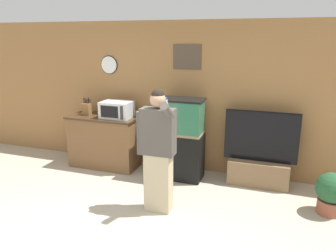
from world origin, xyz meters
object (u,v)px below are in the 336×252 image
object	(u,v)px
person_standing	(157,150)
potted_plant	(331,192)
microwave	(117,110)
aquarium_on_stand	(179,139)
knife_block	(87,109)
tv_on_stand	(259,164)
counter_island	(104,141)

from	to	relation	value
person_standing	potted_plant	distance (m)	2.40
microwave	aquarium_on_stand	distance (m)	1.23
aquarium_on_stand	person_standing	bearing A→B (deg)	-87.08
aquarium_on_stand	potted_plant	size ratio (longest dim) A/B	2.33
knife_block	aquarium_on_stand	distance (m)	1.82
knife_block	person_standing	xyz separation A→B (m)	(1.84, -1.21, -0.18)
knife_block	potted_plant	world-z (taller)	knife_block
knife_block	tv_on_stand	bearing A→B (deg)	1.91
person_standing	knife_block	bearing A→B (deg)	146.75
counter_island	tv_on_stand	distance (m)	2.75
knife_block	aquarium_on_stand	world-z (taller)	aquarium_on_stand
counter_island	tv_on_stand	xyz separation A→B (m)	(2.74, 0.12, -0.12)
tv_on_stand	person_standing	size ratio (longest dim) A/B	0.72
counter_island	person_standing	world-z (taller)	person_standing
microwave	aquarium_on_stand	bearing A→B (deg)	-2.22
potted_plant	person_standing	bearing A→B (deg)	-163.28
tv_on_stand	person_standing	distance (m)	1.88
person_standing	potted_plant	world-z (taller)	person_standing
microwave	knife_block	world-z (taller)	knife_block
aquarium_on_stand	person_standing	xyz separation A→B (m)	(0.06, -1.15, 0.20)
counter_island	person_standing	distance (m)	1.96
person_standing	microwave	bearing A→B (deg)	135.55
counter_island	microwave	world-z (taller)	microwave
knife_block	tv_on_stand	distance (m)	3.17
tv_on_stand	potted_plant	distance (m)	1.18
counter_island	potted_plant	world-z (taller)	counter_island
counter_island	microwave	distance (m)	0.68
knife_block	tv_on_stand	world-z (taller)	knife_block
knife_block	tv_on_stand	xyz separation A→B (m)	(3.09, 0.10, -0.71)
potted_plant	microwave	bearing A→B (deg)	171.38
microwave	aquarium_on_stand	size ratio (longest dim) A/B	0.39
tv_on_stand	potted_plant	bearing A→B (deg)	-32.94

